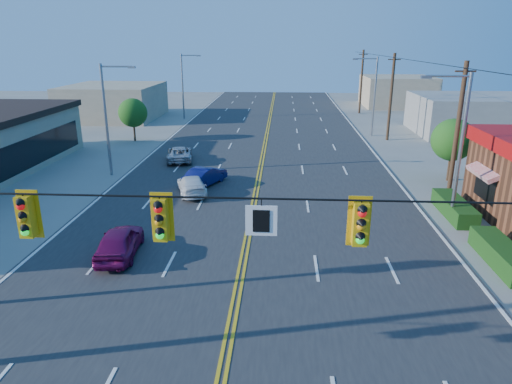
# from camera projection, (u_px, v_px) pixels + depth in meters

# --- Properties ---
(road) EXTENTS (20.00, 120.00, 0.06)m
(road) POSITION_uv_depth(u_px,v_px,m) (257.00, 185.00, 31.43)
(road) COLOR #2D2D30
(road) RESTS_ON ground
(signal_span) EXTENTS (24.32, 0.34, 9.00)m
(signal_span) POSITION_uv_depth(u_px,v_px,m) (206.00, 241.00, 10.96)
(signal_span) COLOR #47301E
(signal_span) RESTS_ON ground
(streetlight_se) EXTENTS (2.55, 0.25, 8.00)m
(streetlight_se) POSITION_uv_depth(u_px,v_px,m) (458.00, 141.00, 23.73)
(streetlight_se) COLOR gray
(streetlight_se) RESTS_ON ground
(streetlight_ne) EXTENTS (2.55, 0.25, 8.00)m
(streetlight_ne) POSITION_uv_depth(u_px,v_px,m) (373.00, 92.00, 46.47)
(streetlight_ne) COLOR gray
(streetlight_ne) RESTS_ON ground
(streetlight_sw) EXTENTS (2.55, 0.25, 8.00)m
(streetlight_sw) POSITION_uv_depth(u_px,v_px,m) (108.00, 114.00, 32.51)
(streetlight_sw) COLOR gray
(streetlight_sw) RESTS_ON ground
(streetlight_nw) EXTENTS (2.55, 0.25, 8.00)m
(streetlight_nw) POSITION_uv_depth(u_px,v_px,m) (184.00, 83.00, 57.15)
(streetlight_nw) COLOR gray
(streetlight_nw) RESTS_ON ground
(utility_pole_near) EXTENTS (0.28, 0.28, 8.40)m
(utility_pole_near) POSITION_uv_depth(u_px,v_px,m) (457.00, 133.00, 27.54)
(utility_pole_near) COLOR #47301E
(utility_pole_near) RESTS_ON ground
(utility_pole_mid) EXTENTS (0.28, 0.28, 8.40)m
(utility_pole_mid) POSITION_uv_depth(u_px,v_px,m) (391.00, 98.00, 44.60)
(utility_pole_mid) COLOR #47301E
(utility_pole_mid) RESTS_ON ground
(utility_pole_far) EXTENTS (0.28, 0.28, 8.40)m
(utility_pole_far) POSITION_uv_depth(u_px,v_px,m) (361.00, 82.00, 61.65)
(utility_pole_far) COLOR #47301E
(utility_pole_far) RESTS_ON ground
(tree_kfc_rear) EXTENTS (2.94, 2.94, 4.41)m
(tree_kfc_rear) POSITION_uv_depth(u_px,v_px,m) (453.00, 140.00, 31.66)
(tree_kfc_rear) COLOR #47301E
(tree_kfc_rear) RESTS_ON ground
(tree_west) EXTENTS (2.80, 2.80, 4.20)m
(tree_west) POSITION_uv_depth(u_px,v_px,m) (133.00, 113.00, 44.55)
(tree_west) COLOR #47301E
(tree_west) RESTS_ON ground
(bld_east_mid) EXTENTS (12.00, 10.00, 4.00)m
(bld_east_mid) POSITION_uv_depth(u_px,v_px,m) (474.00, 115.00, 48.53)
(bld_east_mid) COLOR gray
(bld_east_mid) RESTS_ON ground
(bld_west_far) EXTENTS (11.00, 12.00, 4.20)m
(bld_west_far) POSITION_uv_depth(u_px,v_px,m) (114.00, 102.00, 58.42)
(bld_west_far) COLOR tan
(bld_west_far) RESTS_ON ground
(bld_east_far) EXTENTS (10.00, 10.00, 4.40)m
(bld_east_far) POSITION_uv_depth(u_px,v_px,m) (397.00, 91.00, 69.49)
(bld_east_far) COLOR tan
(bld_east_far) RESTS_ON ground
(car_magenta) EXTENTS (1.99, 4.16, 1.37)m
(car_magenta) POSITION_uv_depth(u_px,v_px,m) (120.00, 243.00, 20.86)
(car_magenta) COLOR #6E0C45
(car_magenta) RESTS_ON ground
(car_blue) EXTENTS (2.74, 4.08, 1.27)m
(car_blue) POSITION_uv_depth(u_px,v_px,m) (205.00, 177.00, 31.21)
(car_blue) COLOR #0D134F
(car_blue) RESTS_ON ground
(car_white) EXTENTS (2.76, 4.32, 1.17)m
(car_white) POSITION_uv_depth(u_px,v_px,m) (192.00, 186.00, 29.44)
(car_white) COLOR white
(car_white) RESTS_ON ground
(car_silver) EXTENTS (2.79, 4.60, 1.19)m
(car_silver) POSITION_uv_depth(u_px,v_px,m) (179.00, 154.00, 37.53)
(car_silver) COLOR #B2B1B6
(car_silver) RESTS_ON ground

